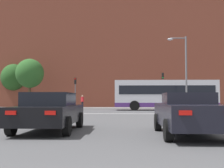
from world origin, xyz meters
TOP-DOWN VIEW (x-y plane):
  - stop_line_strip at (0.00, 20.20)m, footprint 9.06×0.30m
  - far_pavement at (0.00, 34.56)m, footprint 70.07×2.50m
  - brick_civic_building at (2.00, 43.36)m, footprint 42.03×10.64m
  - car_saloon_left at (-2.41, 8.06)m, footprint 2.04×4.38m
  - car_roadster_right at (2.44, 7.05)m, footprint 2.01×4.42m
  - bus_crossing_lead at (4.71, 27.25)m, footprint 10.47×2.71m
  - traffic_light_far_right at (5.47, 34.16)m, footprint 0.26×0.31m
  - traffic_light_far_left at (-5.84, 33.71)m, footprint 0.26×0.31m
  - street_lamp_junction at (5.78, 23.42)m, footprint 1.76×0.36m
  - pedestrian_waiting at (1.50, 35.17)m, footprint 0.34×0.45m
  - pedestrian_walking_east at (1.94, 35.30)m, footprint 0.43×0.27m
  - pedestrian_walking_west at (-5.08, 34.91)m, footprint 0.45×0.43m
  - tree_by_building at (-11.86, 33.88)m, footprint 3.63×3.63m
  - tree_kerbside at (-15.78, 38.52)m, footprint 3.77×3.77m

SIDE VIEW (x-z plane):
  - stop_line_strip at x=0.00m, z-range 0.00..0.01m
  - far_pavement at x=0.00m, z-range 0.00..0.01m
  - car_roadster_right at x=2.44m, z-range 0.02..1.41m
  - car_saloon_left at x=-2.41m, z-range 0.02..1.44m
  - pedestrian_walking_west at x=-5.08m, z-range 0.14..1.79m
  - pedestrian_waiting at x=1.50m, z-range 0.14..1.83m
  - pedestrian_walking_east at x=1.94m, z-range 0.16..1.91m
  - bus_crossing_lead at x=4.71m, z-range 0.11..3.20m
  - traffic_light_far_left at x=-5.84m, z-range 0.69..4.59m
  - traffic_light_far_right at x=5.47m, z-range 0.76..5.32m
  - street_lamp_junction at x=5.78m, z-range 0.75..7.64m
  - tree_kerbside at x=-15.78m, z-range 1.16..7.49m
  - tree_by_building at x=-11.86m, z-range 1.28..7.70m
  - brick_civic_building at x=2.00m, z-range -3.56..26.14m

